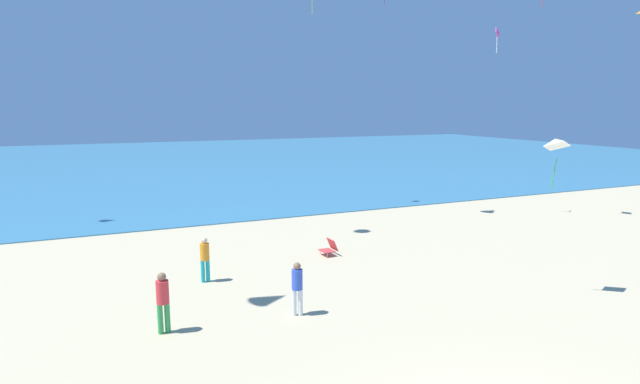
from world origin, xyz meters
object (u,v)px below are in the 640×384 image
object	(u,v)px
person_2	(297,285)
kite_magenta	(497,34)
person_0	(205,256)
person_6	(163,298)
kite_white	(555,143)
beach_chair_near_camera	(330,248)

from	to	relation	value
person_2	kite_magenta	distance (m)	18.02
person_0	person_6	xyz separation A→B (m)	(-1.74, -3.45, 0.06)
person_2	person_6	distance (m)	3.55
person_0	kite_white	size ratio (longest dim) A/B	0.95
person_2	person_0	bearing A→B (deg)	46.39
person_6	kite_white	distance (m)	11.79
beach_chair_near_camera	person_2	world-z (taller)	person_2
beach_chair_near_camera	person_6	size ratio (longest dim) A/B	0.40
kite_white	kite_magenta	distance (m)	12.40
kite_white	kite_magenta	world-z (taller)	kite_magenta
person_6	kite_white	xyz separation A→B (m)	(11.00, -1.98, 3.75)
person_0	kite_white	bearing A→B (deg)	54.44
beach_chair_near_camera	person_0	bearing A→B (deg)	8.79
person_6	beach_chair_near_camera	bearing A→B (deg)	116.46
person_0	person_6	bearing A→B (deg)	-32.02
kite_magenta	kite_white	bearing A→B (deg)	-123.46
kite_magenta	beach_chair_near_camera	bearing A→B (deg)	-163.84
person_0	person_2	world-z (taller)	person_2
beach_chair_near_camera	person_0	xyz separation A→B (m)	(-5.04, -1.12, 0.57)
beach_chair_near_camera	person_0	world-z (taller)	person_0
beach_chair_near_camera	kite_white	distance (m)	8.93
person_0	person_6	world-z (taller)	person_6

